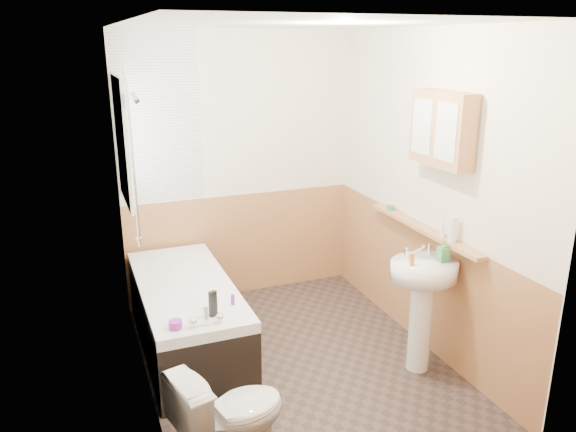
# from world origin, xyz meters

# --- Properties ---
(floor) EXTENTS (2.80, 2.80, 0.00)m
(floor) POSITION_xyz_m (0.00, 0.00, 0.00)
(floor) COLOR #2E2420
(floor) RESTS_ON ground
(ceiling) EXTENTS (2.80, 2.80, 0.00)m
(ceiling) POSITION_xyz_m (0.00, 0.00, 2.50)
(ceiling) COLOR white
(ceiling) RESTS_ON ground
(wall_back) EXTENTS (2.20, 0.02, 2.50)m
(wall_back) POSITION_xyz_m (0.00, 1.41, 1.25)
(wall_back) COLOR #F2E2C7
(wall_back) RESTS_ON ground
(wall_front) EXTENTS (2.20, 0.02, 2.50)m
(wall_front) POSITION_xyz_m (0.00, -1.41, 1.25)
(wall_front) COLOR #F2E2C7
(wall_front) RESTS_ON ground
(wall_left) EXTENTS (0.02, 2.80, 2.50)m
(wall_left) POSITION_xyz_m (-1.11, 0.00, 1.25)
(wall_left) COLOR #F2E2C7
(wall_left) RESTS_ON ground
(wall_right) EXTENTS (0.02, 2.80, 2.50)m
(wall_right) POSITION_xyz_m (1.11, 0.00, 1.25)
(wall_right) COLOR #F2E2C7
(wall_right) RESTS_ON ground
(wainscot_right) EXTENTS (0.01, 2.80, 1.00)m
(wainscot_right) POSITION_xyz_m (1.09, 0.00, 0.50)
(wainscot_right) COLOR #B57C4A
(wainscot_right) RESTS_ON wall_right
(wainscot_front) EXTENTS (2.20, 0.01, 1.00)m
(wainscot_front) POSITION_xyz_m (0.00, -1.39, 0.50)
(wainscot_front) COLOR #B57C4A
(wainscot_front) RESTS_ON wall_front
(wainscot_back) EXTENTS (2.20, 0.01, 1.00)m
(wainscot_back) POSITION_xyz_m (0.00, 1.39, 0.50)
(wainscot_back) COLOR #B57C4A
(wainscot_back) RESTS_ON wall_back
(tile_cladding_left) EXTENTS (0.01, 2.80, 2.50)m
(tile_cladding_left) POSITION_xyz_m (-1.09, 0.00, 1.25)
(tile_cladding_left) COLOR white
(tile_cladding_left) RESTS_ON wall_left
(tile_return_back) EXTENTS (0.75, 0.01, 1.50)m
(tile_return_back) POSITION_xyz_m (-0.73, 1.39, 1.75)
(tile_return_back) COLOR white
(tile_return_back) RESTS_ON wall_back
(window) EXTENTS (0.03, 0.79, 0.99)m
(window) POSITION_xyz_m (-1.06, 0.95, 1.65)
(window) COLOR white
(window) RESTS_ON wall_left
(bathtub) EXTENTS (0.70, 1.66, 0.72)m
(bathtub) POSITION_xyz_m (-0.73, 0.51, 0.30)
(bathtub) COLOR black
(bathtub) RESTS_ON floor
(shower_riser) EXTENTS (0.11, 0.09, 1.30)m
(shower_riser) POSITION_xyz_m (-1.04, 0.49, 1.69)
(shower_riser) COLOR silver
(shower_riser) RESTS_ON wall_left
(toilet) EXTENTS (0.75, 0.53, 0.66)m
(toilet) POSITION_xyz_m (-0.76, -0.89, 0.33)
(toilet) COLOR white
(toilet) RESTS_ON floor
(sink) EXTENTS (0.51, 0.41, 0.99)m
(sink) POSITION_xyz_m (0.84, -0.41, 0.63)
(sink) COLOR white
(sink) RESTS_ON floor
(pine_shelf) EXTENTS (0.10, 1.39, 0.03)m
(pine_shelf) POSITION_xyz_m (1.04, -0.07, 0.99)
(pine_shelf) COLOR #B57C4A
(pine_shelf) RESTS_ON wall_right
(medicine_cabinet) EXTENTS (0.15, 0.58, 0.53)m
(medicine_cabinet) POSITION_xyz_m (1.01, -0.25, 1.80)
(medicine_cabinet) COLOR #B57C4A
(medicine_cabinet) RESTS_ON wall_right
(foam_can) EXTENTS (0.07, 0.07, 0.19)m
(foam_can) POSITION_xyz_m (1.04, -0.43, 1.10)
(foam_can) COLOR silver
(foam_can) RESTS_ON pine_shelf
(green_bottle) EXTENTS (0.05, 0.05, 0.20)m
(green_bottle) POSITION_xyz_m (1.04, -0.32, 1.11)
(green_bottle) COLOR silver
(green_bottle) RESTS_ON pine_shelf
(black_jar) EXTENTS (0.08, 0.08, 0.04)m
(black_jar) POSITION_xyz_m (1.04, 0.41, 1.03)
(black_jar) COLOR #388447
(black_jar) RESTS_ON pine_shelf
(soap_bottle) EXTENTS (0.08, 0.17, 0.08)m
(soap_bottle) POSITION_xyz_m (0.96, -0.46, 0.92)
(soap_bottle) COLOR #388447
(soap_bottle) RESTS_ON sink
(clear_bottle) EXTENTS (0.04, 0.04, 0.09)m
(clear_bottle) POSITION_xyz_m (0.70, -0.45, 0.92)
(clear_bottle) COLOR orange
(clear_bottle) RESTS_ON sink
(blue_gel) EXTENTS (0.06, 0.05, 0.19)m
(blue_gel) POSITION_xyz_m (-0.66, -0.11, 0.67)
(blue_gel) COLOR black
(blue_gel) RESTS_ON bathtub
(cream_jar) EXTENTS (0.11, 0.11, 0.06)m
(cream_jar) POSITION_xyz_m (-0.93, -0.19, 0.60)
(cream_jar) COLOR purple
(cream_jar) RESTS_ON bathtub
(orange_bottle) EXTENTS (0.03, 0.03, 0.08)m
(orange_bottle) POSITION_xyz_m (-0.48, 0.01, 0.62)
(orange_bottle) COLOR purple
(orange_bottle) RESTS_ON bathtub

